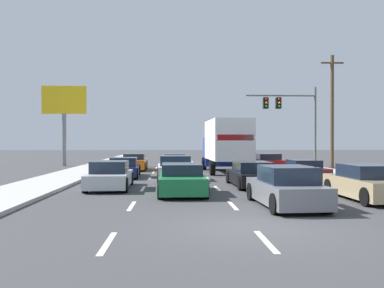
% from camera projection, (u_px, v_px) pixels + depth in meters
% --- Properties ---
extents(ground_plane, '(140.00, 140.00, 0.00)m').
position_uv_depth(ground_plane, '(197.00, 167.00, 35.26)').
color(ground_plane, '#3D3D3F').
extents(sidewalk_right, '(2.94, 80.00, 0.14)m').
position_uv_depth(sidewalk_right, '(312.00, 169.00, 30.64)').
color(sidewalk_right, '#B2AFA8').
rests_on(sidewalk_right, ground_plane).
extents(sidewalk_left, '(2.94, 80.00, 0.14)m').
position_uv_depth(sidewalk_left, '(86.00, 170.00, 29.89)').
color(sidewalk_left, '#B2AFA8').
rests_on(sidewalk_left, ground_plane).
extents(lane_markings, '(6.94, 57.00, 0.01)m').
position_uv_depth(lane_markings, '(200.00, 170.00, 31.31)').
color(lane_markings, silver).
rests_on(lane_markings, ground_plane).
extents(car_orange, '(1.89, 4.10, 1.24)m').
position_uv_depth(car_orange, '(135.00, 162.00, 30.89)').
color(car_orange, orange).
rests_on(car_orange, ground_plane).
extents(car_navy, '(2.02, 4.47, 1.19)m').
position_uv_depth(car_navy, '(124.00, 168.00, 24.84)').
color(car_navy, '#141E4C').
rests_on(car_navy, ground_plane).
extents(car_silver, '(1.99, 4.34, 1.27)m').
position_uv_depth(car_silver, '(110.00, 176.00, 18.75)').
color(car_silver, '#B7BABF').
rests_on(car_silver, ground_plane).
extents(car_yellow, '(1.96, 4.72, 1.23)m').
position_uv_depth(car_yellow, '(174.00, 163.00, 30.78)').
color(car_yellow, yellow).
rests_on(car_yellow, ground_plane).
extents(car_white, '(2.10, 4.07, 1.37)m').
position_uv_depth(car_white, '(175.00, 169.00, 23.01)').
color(car_white, white).
rests_on(car_white, ground_plane).
extents(car_green, '(1.99, 4.46, 1.24)m').
position_uv_depth(car_green, '(182.00, 180.00, 16.97)').
color(car_green, '#196B38').
rests_on(car_green, ground_plane).
extents(box_truck, '(2.84, 7.91, 3.60)m').
position_uv_depth(box_truck, '(226.00, 143.00, 28.16)').
color(box_truck, white).
rests_on(box_truck, ground_plane).
extents(car_black, '(1.98, 4.36, 1.21)m').
position_uv_depth(car_black, '(251.00, 175.00, 19.59)').
color(car_black, black).
rests_on(car_black, ground_plane).
extents(car_gray, '(2.00, 4.16, 1.35)m').
position_uv_depth(car_gray, '(286.00, 188.00, 13.55)').
color(car_gray, slate).
rests_on(car_gray, ground_plane).
extents(car_red, '(1.97, 4.46, 1.25)m').
position_uv_depth(car_red, '(267.00, 162.00, 31.19)').
color(car_red, red).
rests_on(car_red, ground_plane).
extents(car_maroon, '(1.95, 4.39, 1.13)m').
position_uv_depth(car_maroon, '(303.00, 170.00, 23.11)').
color(car_maroon, maroon).
rests_on(car_maroon, ground_plane).
extents(car_tan, '(1.97, 4.21, 1.30)m').
position_uv_depth(car_tan, '(368.00, 183.00, 15.17)').
color(car_tan, tan).
rests_on(car_tan, ground_plane).
extents(traffic_signal_mast, '(6.12, 0.69, 6.87)m').
position_uv_depth(traffic_signal_mast, '(287.00, 110.00, 35.06)').
color(traffic_signal_mast, '#595B56').
rests_on(traffic_signal_mast, ground_plane).
extents(utility_pole_mid, '(1.80, 0.28, 9.00)m').
position_uv_depth(utility_pole_mid, '(332.00, 110.00, 32.36)').
color(utility_pole_mid, brown).
rests_on(utility_pole_mid, ground_plane).
extents(roadside_billboard, '(3.89, 0.36, 7.08)m').
position_uv_depth(roadside_billboard, '(64.00, 109.00, 36.07)').
color(roadside_billboard, slate).
rests_on(roadside_billboard, ground_plane).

